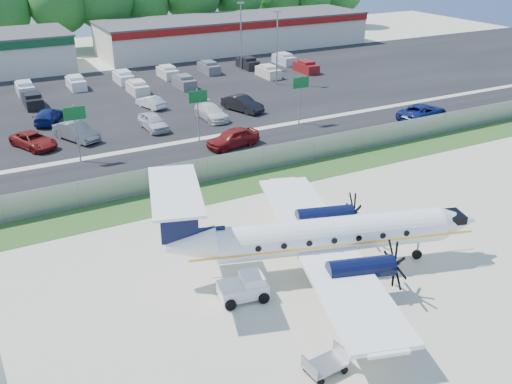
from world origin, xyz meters
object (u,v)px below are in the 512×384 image
aircraft (324,235)px  pushback_tug (245,287)px  baggage_cart_near (326,364)px  baggage_cart_far (321,251)px

aircraft → pushback_tug: (-5.26, -0.35, -1.62)m
pushback_tug → baggage_cart_near: bearing=-85.1°
aircraft → baggage_cart_far: 2.23m
aircraft → baggage_cart_far: (0.64, 1.15, -1.80)m
aircraft → baggage_cart_far: aircraft is taller
pushback_tug → baggage_cart_far: 6.09m
baggage_cart_near → aircraft: bearing=56.8°
aircraft → pushback_tug: size_ratio=6.97×
pushback_tug → baggage_cart_near: size_ratio=1.37×
pushback_tug → baggage_cart_near: 6.83m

